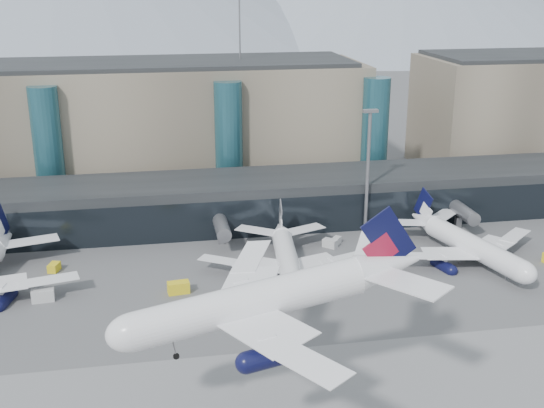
{
  "coord_description": "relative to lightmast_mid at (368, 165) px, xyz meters",
  "views": [
    {
      "loc": [
        -12.15,
        -78.4,
        50.21
      ],
      "look_at": [
        7.59,
        32.0,
        12.7
      ],
      "focal_mm": 45.0,
      "sensor_mm": 36.0,
      "label": 1
    }
  ],
  "objects": [
    {
      "name": "ground",
      "position": [
        -30.0,
        -48.0,
        -14.42
      ],
      "size": [
        900.0,
        900.0,
        0.0
      ],
      "primitive_type": "plane",
      "color": "#515154",
      "rests_on": "ground"
    },
    {
      "name": "concourse",
      "position": [
        -30.02,
        9.73,
        -9.45
      ],
      "size": [
        170.0,
        27.0,
        10.0
      ],
      "color": "black",
      "rests_on": "ground"
    },
    {
      "name": "terminal_main",
      "position": [
        -55.0,
        42.0,
        1.03
      ],
      "size": [
        130.0,
        30.0,
        31.0
      ],
      "color": "gray",
      "rests_on": "ground"
    },
    {
      "name": "teal_towers",
      "position": [
        -44.99,
        26.01,
        -0.41
      ],
      "size": [
        116.4,
        19.4,
        46.0
      ],
      "color": "#245765",
      "rests_on": "ground"
    },
    {
      "name": "lightmast_mid",
      "position": [
        0.0,
        0.0,
        0.0
      ],
      "size": [
        3.0,
        1.2,
        25.6
      ],
      "color": "slate",
      "rests_on": "ground"
    },
    {
      "name": "hero_jet",
      "position": [
        -29.32,
        -59.79,
        3.53
      ],
      "size": [
        36.39,
        37.19,
        11.99
      ],
      "rotation": [
        0.0,
        -0.16,
        0.06
      ],
      "color": "white",
      "rests_on": "ground"
    },
    {
      "name": "jet_parked_mid",
      "position": [
        -19.81,
        -15.66,
        -10.38
      ],
      "size": [
        32.97,
        32.69,
        10.67
      ],
      "rotation": [
        0.0,
        0.0,
        1.47
      ],
      "color": "white",
      "rests_on": "ground"
    },
    {
      "name": "jet_parked_right",
      "position": [
        13.83,
        -15.61,
        -10.12
      ],
      "size": [
        34.2,
        35.37,
        11.36
      ],
      "rotation": [
        0.0,
        0.0,
        1.82
      ],
      "color": "white",
      "rests_on": "ground"
    },
    {
      "name": "veh_a",
      "position": [
        -61.22,
        -21.06,
        -13.42
      ],
      "size": [
        3.72,
        2.31,
        2.0
      ],
      "primitive_type": "cube",
      "rotation": [
        0.0,
        0.0,
        0.09
      ],
      "color": "#BDBDBD",
      "rests_on": "ground"
    },
    {
      "name": "veh_b",
      "position": [
        -60.91,
        -9.14,
        -13.68
      ],
      "size": [
        2.24,
        2.91,
        1.48
      ],
      "primitive_type": "cube",
      "rotation": [
        0.0,
        0.0,
        1.29
      ],
      "color": "yellow",
      "rests_on": "ground"
    },
    {
      "name": "veh_c",
      "position": [
        -29.06,
        -24.22,
        -13.5
      ],
      "size": [
        3.69,
        3.37,
        1.84
      ],
      "primitive_type": "cube",
      "rotation": [
        0.0,
        0.0,
        -0.64
      ],
      "color": "#525258",
      "rests_on": "ground"
    },
    {
      "name": "veh_d",
      "position": [
        -7.63,
        -5.41,
        -13.73
      ],
      "size": [
        2.51,
        2.69,
        1.38
      ],
      "primitive_type": "cube",
      "rotation": [
        0.0,
        0.0,
        0.9
      ],
      "color": "#BDBDBD",
      "rests_on": "ground"
    },
    {
      "name": "veh_g",
      "position": [
        -9.25,
        -6.78,
        -13.62
      ],
      "size": [
        3.09,
        3.03,
        1.6
      ],
      "primitive_type": "cube",
      "rotation": [
        0.0,
        0.0,
        -0.75
      ],
      "color": "#BDBDBD",
      "rests_on": "ground"
    },
    {
      "name": "veh_h",
      "position": [
        -39.35,
        -22.04,
        -13.43
      ],
      "size": [
        3.77,
        2.27,
        1.98
      ],
      "primitive_type": "cube",
      "rotation": [
        0.0,
        0.0,
        0.11
      ],
      "color": "yellow",
      "rests_on": "ground"
    }
  ]
}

